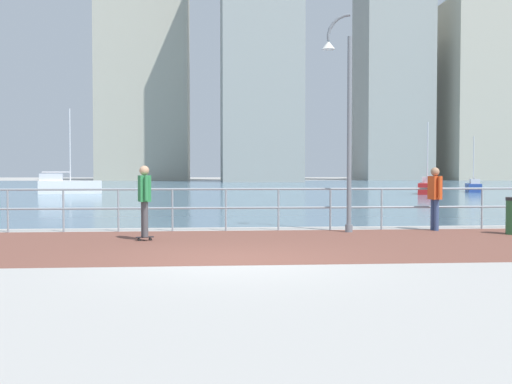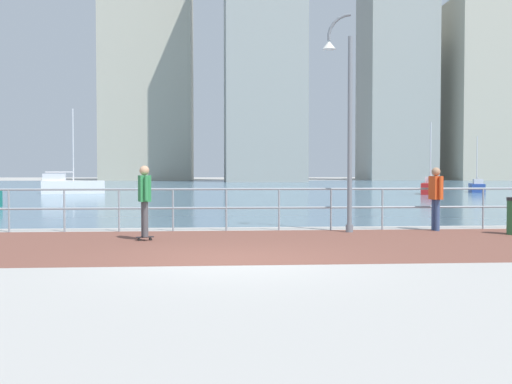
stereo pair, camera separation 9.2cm
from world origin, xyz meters
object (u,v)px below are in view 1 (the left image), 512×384
Objects in this scene: bystander at (435,193)px; skateboarder at (144,196)px; lamppost at (343,112)px; sailboat_yellow at (473,187)px; sailboat_red at (68,186)px; sailboat_teal at (427,187)px.

skateboarder is at bearing -166.67° from bystander.
lamppost reaches higher than sailboat_yellow.
sailboat_red reaches higher than skateboarder.
bystander is 0.40× the size of sailboat_yellow.
sailboat_yellow is (29.96, 0.96, -0.17)m from sailboat_red.
skateboarder is at bearing -162.51° from lamppost.
lamppost reaches higher than skateboarder.
sailboat_yellow reaches higher than bystander.
sailboat_teal reaches higher than bystander.
sailboat_red is 1.20× the size of sailboat_teal.
skateboarder is 7.65m from bystander.
bystander is 31.97m from sailboat_red.
bystander is 27.05m from sailboat_teal.
sailboat_yellow is 5.85m from sailboat_teal.
lamppost is 0.94× the size of sailboat_red.
sailboat_red is 25.24m from sailboat_teal.
bystander is 31.99m from sailboat_yellow.
sailboat_yellow is at bearing 34.34° from sailboat_teal.
sailboat_red reaches higher than bystander.
bystander is at bearing 13.33° from skateboarder.
sailboat_yellow is at bearing 63.87° from bystander.
sailboat_teal is (9.26, 25.41, -0.51)m from bystander.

